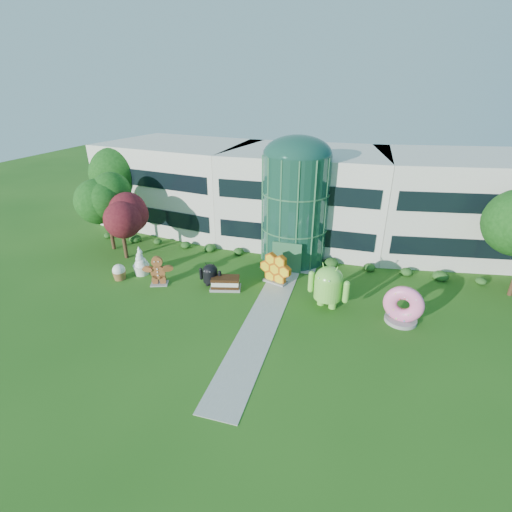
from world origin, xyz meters
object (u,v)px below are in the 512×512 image
(android_green, at_px, (328,284))
(gingerbread, at_px, (158,270))
(donut, at_px, (404,304))
(android_black, at_px, (210,274))

(android_green, bearing_deg, gingerbread, -159.96)
(android_green, xyz_separation_m, donut, (5.28, -0.56, -0.47))
(android_green, height_order, android_black, android_green)
(android_black, height_order, donut, donut)
(android_green, bearing_deg, donut, 11.60)
(donut, distance_m, gingerbread, 19.16)
(android_black, xyz_separation_m, donut, (14.91, -0.96, 0.30))
(android_black, bearing_deg, gingerbread, -166.79)
(android_black, bearing_deg, android_green, -2.25)
(android_green, distance_m, donut, 5.33)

